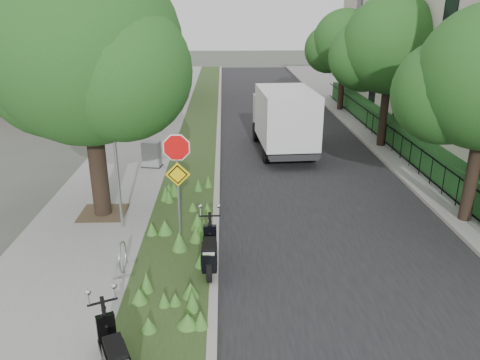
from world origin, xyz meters
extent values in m
plane|color=#4C5147|center=(0.00, 0.00, 0.00)|extent=(120.00, 120.00, 0.00)
cube|color=gray|center=(-4.25, 10.00, 0.06)|extent=(3.50, 60.00, 0.12)
cube|color=#28411C|center=(-1.50, 10.00, 0.06)|extent=(2.00, 60.00, 0.12)
cube|color=#9E9991|center=(-0.50, 10.00, 0.07)|extent=(0.20, 60.00, 0.13)
cube|color=black|center=(3.00, 10.00, 0.01)|extent=(7.00, 60.00, 0.01)
cube|color=#9E9991|center=(6.50, 10.00, 0.07)|extent=(0.20, 60.00, 0.13)
cube|color=gray|center=(8.20, 10.00, 0.06)|extent=(3.20, 60.00, 0.12)
cylinder|color=black|center=(-4.00, 2.80, 2.36)|extent=(0.52, 0.52, 4.48)
sphere|color=#1D541C|center=(-4.00, 2.80, 5.08)|extent=(5.40, 5.40, 5.40)
sphere|color=#1D541C|center=(-5.21, 3.61, 4.41)|extent=(4.05, 4.05, 4.05)
sphere|color=#1D541C|center=(-2.92, 2.12, 4.54)|extent=(3.78, 3.78, 3.78)
cube|color=#473828|center=(-4.00, 2.80, 0.12)|extent=(1.40, 1.40, 0.01)
cylinder|color=#A5A8AD|center=(-3.20, 1.80, 2.12)|extent=(0.08, 0.08, 4.00)
torus|color=#A5A8AD|center=(-2.70, -0.60, 0.50)|extent=(0.05, 0.77, 0.77)
cube|color=#A5A8AD|center=(-2.70, -0.96, 0.14)|extent=(0.06, 0.06, 0.04)
cube|color=#A5A8AD|center=(-2.70, -0.24, 0.14)|extent=(0.06, 0.06, 0.04)
cylinder|color=#A5A8AD|center=(-1.40, 0.60, 1.62)|extent=(0.07, 0.07, 3.00)
cylinder|color=red|center=(-1.40, 0.57, 2.87)|extent=(0.86, 0.03, 0.86)
cylinder|color=white|center=(-1.40, 0.58, 2.87)|extent=(0.94, 0.02, 0.94)
cube|color=yellow|center=(-1.40, 0.57, 2.17)|extent=(0.64, 0.03, 0.64)
cube|color=black|center=(7.20, 10.00, 1.07)|extent=(0.04, 24.00, 0.04)
cube|color=black|center=(7.20, 10.00, 0.27)|extent=(0.04, 24.00, 0.04)
cylinder|color=black|center=(7.20, 10.00, 0.62)|extent=(0.03, 0.03, 1.00)
cube|color=#1B4217|center=(7.90, 10.00, 0.67)|extent=(1.00, 24.00, 1.10)
cube|color=#2D2D33|center=(7.95, 10.00, 4.30)|extent=(0.25, 26.00, 0.60)
cube|color=maroon|center=(-9.50, 22.00, 4.00)|extent=(9.00, 10.00, 8.00)
cylinder|color=black|center=(7.00, 2.00, 2.02)|extent=(0.36, 0.36, 3.81)
sphere|color=#1D541C|center=(6.10, 2.60, 3.84)|extent=(3.00, 3.00, 3.00)
cylinder|color=black|center=(7.00, 10.00, 2.14)|extent=(0.36, 0.36, 4.03)
sphere|color=#1D541C|center=(7.00, 10.00, 4.58)|extent=(4.20, 4.20, 4.20)
sphere|color=#1D541C|center=(6.05, 10.63, 4.06)|extent=(3.15, 3.15, 3.15)
sphere|color=#1D541C|center=(7.84, 9.47, 4.16)|extent=(2.94, 2.94, 2.94)
cylinder|color=black|center=(7.00, 18.00, 1.94)|extent=(0.36, 0.36, 3.64)
sphere|color=#1D541C|center=(7.00, 18.00, 4.15)|extent=(3.80, 3.80, 3.80)
sphere|color=#1D541C|center=(6.14, 18.57, 3.67)|extent=(2.85, 2.85, 2.85)
sphere|color=#1D541C|center=(7.76, 17.52, 3.77)|extent=(2.66, 2.66, 2.66)
cylinder|color=black|center=(-2.44, -3.42, 0.39)|extent=(0.33, 0.54, 0.53)
cube|color=black|center=(-2.03, -4.33, 0.92)|extent=(0.53, 0.69, 0.12)
cylinder|color=black|center=(-0.60, 0.14, 0.39)|extent=(0.13, 0.53, 0.53)
cylinder|color=black|center=(-0.60, -1.13, 0.39)|extent=(0.13, 0.53, 0.53)
cube|color=black|center=(-0.60, -0.55, 0.41)|extent=(0.35, 1.18, 0.18)
cube|color=black|center=(-0.60, -0.91, 0.65)|extent=(0.37, 0.67, 0.41)
cube|color=black|center=(-0.60, -0.86, 0.92)|extent=(0.31, 0.62, 0.12)
cube|color=#262628|center=(2.40, 9.47, 0.51)|extent=(2.31, 5.40, 0.18)
cube|color=#B7BABC|center=(2.28, 11.51, 1.36)|extent=(2.13, 1.52, 1.60)
cube|color=silver|center=(2.43, 8.92, 1.76)|extent=(2.42, 3.92, 2.20)
cube|color=#262628|center=(-3.11, 7.26, 0.14)|extent=(0.85, 0.65, 0.03)
cube|color=gray|center=(-3.11, 7.26, 0.63)|extent=(0.75, 0.55, 1.03)
camera|label=1|loc=(-0.21, -10.57, 6.16)|focal=35.00mm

